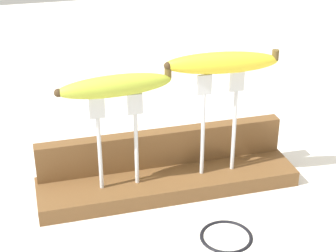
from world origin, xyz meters
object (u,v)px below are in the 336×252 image
(fork_stand_right, at_px, (219,115))
(banana_raised_left, at_px, (115,86))
(wire_coil, at_px, (226,235))
(fork_stand_left, at_px, (117,133))
(banana_raised_right, at_px, (222,63))

(fork_stand_right, distance_m, banana_raised_left, 0.20)
(fork_stand_right, bearing_deg, wire_coil, -104.01)
(banana_raised_left, bearing_deg, fork_stand_left, 3.12)
(fork_stand_right, relative_size, banana_raised_right, 0.95)
(fork_stand_right, distance_m, banana_raised_right, 0.10)
(banana_raised_right, relative_size, wire_coil, 2.34)
(fork_stand_left, bearing_deg, banana_raised_left, -176.88)
(fork_stand_left, relative_size, wire_coil, 1.98)
(fork_stand_left, xyz_separation_m, fork_stand_right, (0.18, 0.00, 0.01))
(fork_stand_left, relative_size, banana_raised_right, 0.85)
(wire_coil, bearing_deg, banana_raised_right, 76.01)
(banana_raised_left, xyz_separation_m, banana_raised_right, (0.18, 0.00, 0.02))
(fork_stand_right, relative_size, wire_coil, 2.23)
(fork_stand_left, bearing_deg, banana_raised_right, 0.00)
(banana_raised_right, height_order, wire_coil, banana_raised_right)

